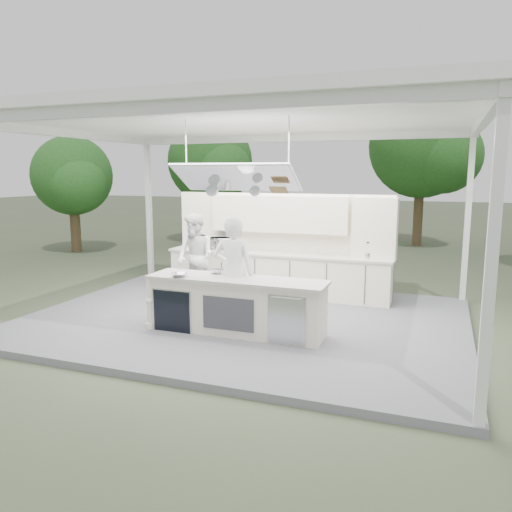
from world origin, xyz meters
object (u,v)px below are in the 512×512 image
at_px(back_counter, 277,274).
at_px(sous_chef, 195,257).
at_px(head_chef, 234,273).
at_px(demo_island, 235,305).

xyz_separation_m(back_counter, sous_chef, (-1.48, -1.06, 0.45)).
bearing_deg(sous_chef, head_chef, -21.79).
relative_size(head_chef, sous_chef, 1.06).
xyz_separation_m(demo_island, sous_chef, (-1.66, 1.76, 0.46)).
bearing_deg(back_counter, demo_island, -86.37).
height_order(back_counter, sous_chef, sous_chef).
xyz_separation_m(demo_island, back_counter, (-0.18, 2.81, 0.00)).
bearing_deg(demo_island, head_chef, 118.14).
bearing_deg(sous_chef, back_counter, 58.66).
bearing_deg(back_counter, head_chef, -88.56).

